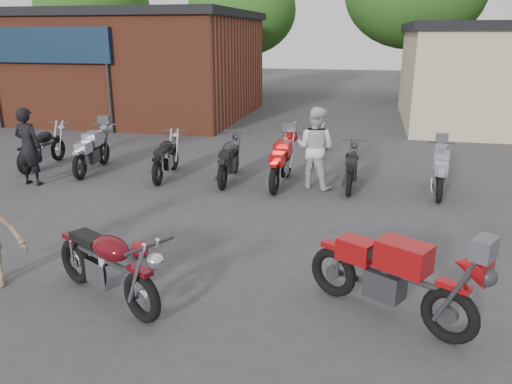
% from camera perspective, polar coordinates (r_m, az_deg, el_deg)
% --- Properties ---
extents(ground, '(90.00, 90.00, 0.00)m').
position_cam_1_polar(ground, '(7.30, -6.24, -10.04)').
color(ground, '#38383A').
extents(brick_building, '(12.00, 8.00, 4.00)m').
position_cam_1_polar(brick_building, '(23.03, -16.71, 13.51)').
color(brick_building, brown).
rests_on(brick_building, ground).
extents(tree_0, '(6.56, 6.56, 8.20)m').
position_cam_1_polar(tree_0, '(32.42, -18.02, 18.13)').
color(tree_0, '#285015').
rests_on(tree_0, ground).
extents(tree_1, '(5.92, 5.92, 7.40)m').
position_cam_1_polar(tree_1, '(28.99, -1.58, 18.29)').
color(tree_1, '#285015').
rests_on(tree_1, ground).
extents(tree_2, '(7.04, 7.04, 8.80)m').
position_cam_1_polar(tree_2, '(28.16, 17.52, 18.98)').
color(tree_2, '#285015').
rests_on(tree_2, ground).
extents(vintage_motorcycle, '(2.18, 1.60, 1.22)m').
position_cam_1_polar(vintage_motorcycle, '(6.74, -16.71, -7.41)').
color(vintage_motorcycle, '#530A11').
rests_on(vintage_motorcycle, ground).
extents(sportbike, '(2.24, 1.71, 1.26)m').
position_cam_1_polar(sportbike, '(6.31, 15.27, -8.82)').
color(sportbike, '#A20D10').
rests_on(sportbike, ground).
extents(helmet, '(0.35, 0.35, 0.26)m').
position_cam_1_polar(helmet, '(8.12, -13.17, -6.39)').
color(helmet, '#A7111E').
rests_on(helmet, ground).
extents(person_dark, '(0.68, 0.47, 1.80)m').
position_cam_1_polar(person_dark, '(12.63, -24.56, 4.75)').
color(person_dark, black).
rests_on(person_dark, ground).
extents(person_light, '(1.07, 0.94, 1.85)m').
position_cam_1_polar(person_light, '(11.33, 6.80, 5.02)').
color(person_light, silver).
rests_on(person_light, ground).
extents(row_bike_0, '(0.73, 2.02, 1.16)m').
position_cam_1_polar(row_bike_0, '(14.29, -23.24, 4.93)').
color(row_bike_0, black).
rests_on(row_bike_0, ground).
extents(row_bike_1, '(0.94, 2.12, 1.19)m').
position_cam_1_polar(row_bike_1, '(13.36, -18.25, 4.74)').
color(row_bike_1, '#92939F').
rests_on(row_bike_1, ground).
extents(row_bike_2, '(0.85, 1.99, 1.12)m').
position_cam_1_polar(row_bike_2, '(12.36, -10.26, 4.20)').
color(row_bike_2, black).
rests_on(row_bike_2, ground).
extents(row_bike_3, '(0.81, 2.06, 1.17)m').
position_cam_1_polar(row_bike_3, '(11.88, -3.09, 4.03)').
color(row_bike_3, black).
rests_on(row_bike_3, ground).
extents(row_bike_4, '(0.74, 2.10, 1.21)m').
position_cam_1_polar(row_bike_4, '(11.53, 2.97, 3.72)').
color(row_bike_4, '#B70F10').
rests_on(row_bike_4, ground).
extents(row_bike_5, '(0.63, 1.84, 1.06)m').
position_cam_1_polar(row_bike_5, '(11.53, 10.88, 3.04)').
color(row_bike_5, black).
rests_on(row_bike_5, ground).
extents(row_bike_6, '(0.79, 1.93, 1.09)m').
position_cam_1_polar(row_bike_6, '(11.64, 20.29, 2.46)').
color(row_bike_6, gray).
rests_on(row_bike_6, ground).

